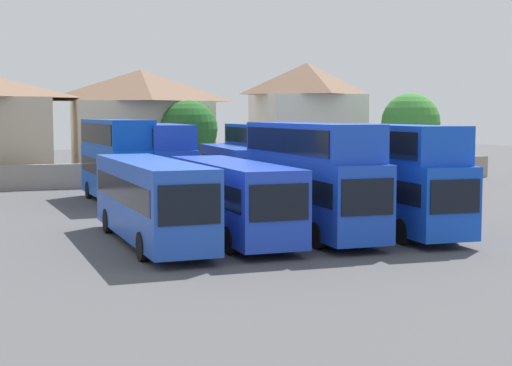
% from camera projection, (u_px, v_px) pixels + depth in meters
% --- Properties ---
extents(ground, '(140.00, 140.00, 0.00)m').
position_uv_depth(ground, '(187.00, 196.00, 51.06)').
color(ground, '#4C4C4F').
extents(depot_boundary_wall, '(56.00, 0.50, 1.80)m').
position_uv_depth(depot_boundary_wall, '(166.00, 174.00, 57.98)').
color(depot_boundary_wall, gray).
rests_on(depot_boundary_wall, ground).
extents(bus_1, '(3.16, 11.87, 3.48)m').
position_uv_depth(bus_1, '(151.00, 197.00, 31.96)').
color(bus_1, blue).
rests_on(bus_1, ground).
extents(bus_2, '(3.00, 11.31, 3.34)m').
position_uv_depth(bus_2, '(232.00, 195.00, 33.17)').
color(bus_2, blue).
rests_on(bus_2, ground).
extents(bus_3, '(2.64, 11.31, 5.00)m').
position_uv_depth(bus_3, '(310.00, 172.00, 34.41)').
color(bus_3, blue).
rests_on(bus_3, ground).
extents(bus_4, '(2.68, 11.01, 4.92)m').
position_uv_depth(bus_4, '(390.00, 172.00, 35.35)').
color(bus_4, blue).
rests_on(bus_4, ground).
extents(bus_5, '(3.41, 10.48, 5.07)m').
position_uv_depth(bus_5, '(117.00, 156.00, 46.93)').
color(bus_5, blue).
rests_on(bus_5, ground).
extents(bus_6, '(3.01, 11.24, 4.78)m').
position_uv_depth(bus_6, '(163.00, 158.00, 47.92)').
color(bus_6, blue).
rests_on(bus_6, ground).
extents(bus_7, '(2.89, 10.36, 3.35)m').
position_uv_depth(bus_7, '(235.00, 169.00, 49.10)').
color(bus_7, blue).
rests_on(bus_7, ground).
extents(bus_8, '(2.58, 11.55, 4.72)m').
position_uv_depth(bus_8, '(266.00, 156.00, 50.20)').
color(bus_8, blue).
rests_on(bus_8, ground).
extents(house_terrace_centre, '(11.40, 7.87, 9.05)m').
position_uv_depth(house_terrace_centre, '(141.00, 124.00, 63.85)').
color(house_terrace_centre, beige).
rests_on(house_terrace_centre, ground).
extents(house_terrace_right, '(8.87, 8.05, 9.90)m').
position_uv_depth(house_terrace_right, '(307.00, 118.00, 68.30)').
color(house_terrace_right, silver).
rests_on(house_terrace_right, ground).
extents(tree_left_of_lot, '(4.55, 4.55, 6.49)m').
position_uv_depth(tree_left_of_lot, '(189.00, 129.00, 60.78)').
color(tree_left_of_lot, brown).
rests_on(tree_left_of_lot, ground).
extents(tree_behind_wall, '(4.67, 4.67, 7.07)m').
position_uv_depth(tree_behind_wall, '(411.00, 123.00, 61.65)').
color(tree_behind_wall, brown).
rests_on(tree_behind_wall, ground).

